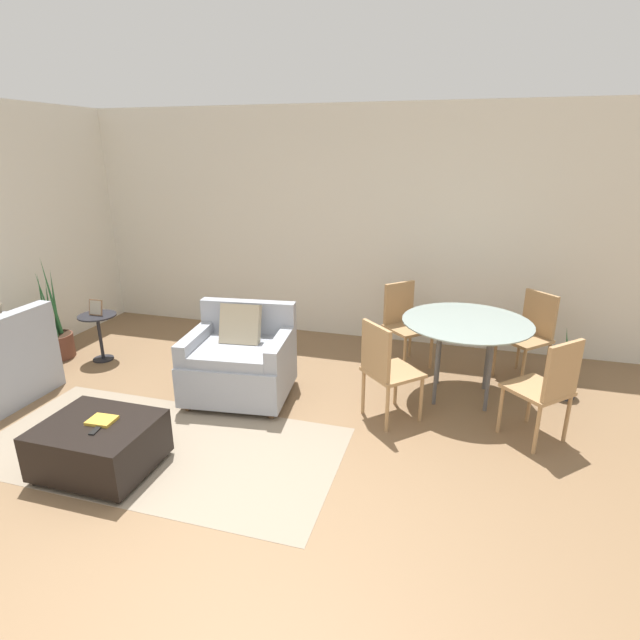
% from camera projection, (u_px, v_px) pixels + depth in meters
% --- Properties ---
extents(ground_plane, '(20.00, 20.00, 0.00)m').
position_uv_depth(ground_plane, '(186.00, 547.00, 2.99)').
color(ground_plane, brown).
extents(wall_back, '(12.00, 0.06, 2.75)m').
position_uv_depth(wall_back, '(341.00, 226.00, 6.01)').
color(wall_back, silver).
rests_on(wall_back, ground_plane).
extents(area_rug, '(2.87, 1.41, 0.01)m').
position_uv_depth(area_rug, '(161.00, 447.00, 3.99)').
color(area_rug, gray).
rests_on(area_rug, ground_plane).
extents(armchair, '(1.03, 0.93, 0.90)m').
position_uv_depth(armchair, '(240.00, 361.00, 4.72)').
color(armchair, '#999EA8').
rests_on(armchair, ground_plane).
extents(ottoman, '(0.80, 0.67, 0.39)m').
position_uv_depth(ottoman, '(99.00, 444.00, 3.65)').
color(ottoman, black).
rests_on(ottoman, ground_plane).
extents(book_stack, '(0.19, 0.16, 0.02)m').
position_uv_depth(book_stack, '(102.00, 420.00, 3.61)').
color(book_stack, gold).
rests_on(book_stack, ottoman).
extents(tv_remote_primary, '(0.07, 0.17, 0.01)m').
position_uv_depth(tv_remote_primary, '(97.00, 428.00, 3.52)').
color(tv_remote_primary, black).
rests_on(tv_remote_primary, ottoman).
extents(potted_plant, '(0.36, 0.36, 1.18)m').
position_uv_depth(potted_plant, '(56.00, 338.00, 5.65)').
color(potted_plant, brown).
rests_on(potted_plant, ground_plane).
extents(side_table, '(0.41, 0.41, 0.53)m').
position_uv_depth(side_table, '(99.00, 328.00, 5.53)').
color(side_table, black).
rests_on(side_table, ground_plane).
extents(picture_frame, '(0.16, 0.07, 0.17)m').
position_uv_depth(picture_frame, '(96.00, 307.00, 5.45)').
color(picture_frame, '#8C6647').
rests_on(picture_frame, side_table).
extents(dining_table, '(1.18, 1.18, 0.77)m').
position_uv_depth(dining_table, '(466.00, 329.00, 4.60)').
color(dining_table, '#8C9E99').
rests_on(dining_table, ground_plane).
extents(dining_chair_near_left, '(0.59, 0.59, 0.90)m').
position_uv_depth(dining_chair_near_left, '(385.00, 366.00, 4.24)').
color(dining_chair_near_left, tan).
rests_on(dining_chair_near_left, ground_plane).
extents(dining_chair_near_right, '(0.59, 0.59, 0.90)m').
position_uv_depth(dining_chair_near_right, '(548.00, 384.00, 3.90)').
color(dining_chair_near_right, tan).
rests_on(dining_chair_near_right, ground_plane).
extents(dining_chair_far_left, '(0.59, 0.59, 0.90)m').
position_uv_depth(dining_chair_far_left, '(404.00, 319.00, 5.40)').
color(dining_chair_far_left, tan).
rests_on(dining_chair_far_left, ground_plane).
extents(dining_chair_far_right, '(0.59, 0.59, 0.90)m').
position_uv_depth(dining_chair_far_right, '(531.00, 330.00, 5.06)').
color(dining_chair_far_right, tan).
rests_on(dining_chair_far_right, ground_plane).
extents(potted_plant_small, '(0.25, 0.25, 0.72)m').
position_uv_depth(potted_plant_small, '(563.00, 380.00, 4.78)').
color(potted_plant_small, '#333338').
rests_on(potted_plant_small, ground_plane).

